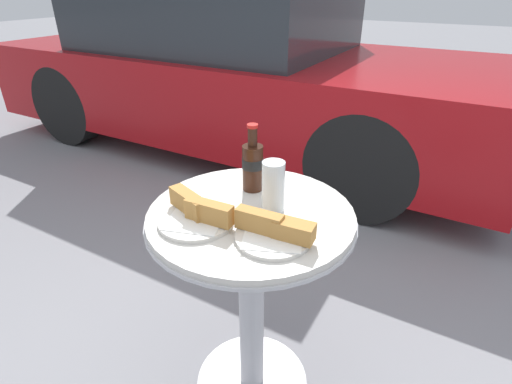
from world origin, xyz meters
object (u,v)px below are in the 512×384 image
(lunch_plate_near, at_px, (197,213))
(lunch_plate_far, at_px, (274,231))
(bistro_table, at_px, (251,275))
(cola_bottle_left, at_px, (253,165))
(parked_car, at_px, (233,71))
(drinking_glass, at_px, (273,189))

(lunch_plate_near, xyz_separation_m, lunch_plate_far, (0.22, 0.03, -0.00))
(bistro_table, bearing_deg, cola_bottle_left, 117.77)
(bistro_table, xyz_separation_m, parked_car, (-1.43, 2.13, 0.13))
(cola_bottle_left, bearing_deg, lunch_plate_far, -48.67)
(lunch_plate_far, bearing_deg, drinking_glass, 119.04)
(parked_car, bearing_deg, lunch_plate_far, -55.10)
(lunch_plate_far, distance_m, parked_car, 2.71)
(parked_car, bearing_deg, bistro_table, -56.21)
(drinking_glass, relative_size, parked_car, 0.03)
(drinking_glass, xyz_separation_m, lunch_plate_near, (-0.15, -0.16, -0.04))
(bistro_table, bearing_deg, lunch_plate_far, -35.96)
(cola_bottle_left, bearing_deg, parked_car, 124.14)
(cola_bottle_left, height_order, lunch_plate_far, cola_bottle_left)
(cola_bottle_left, xyz_separation_m, parked_car, (-1.36, 2.01, -0.19))
(bistro_table, height_order, lunch_plate_near, lunch_plate_near)
(parked_car, bearing_deg, lunch_plate_near, -59.52)
(drinking_glass, xyz_separation_m, lunch_plate_far, (0.07, -0.13, -0.05))
(cola_bottle_left, xyz_separation_m, lunch_plate_far, (0.19, -0.21, -0.06))
(lunch_plate_near, bearing_deg, parked_car, 120.48)
(lunch_plate_near, relative_size, parked_car, 0.05)
(bistro_table, distance_m, lunch_plate_near, 0.30)
(lunch_plate_near, height_order, parked_car, parked_car)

